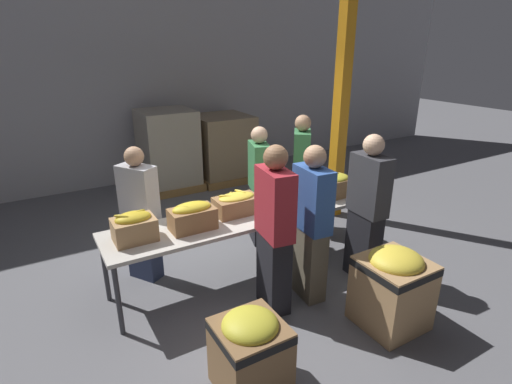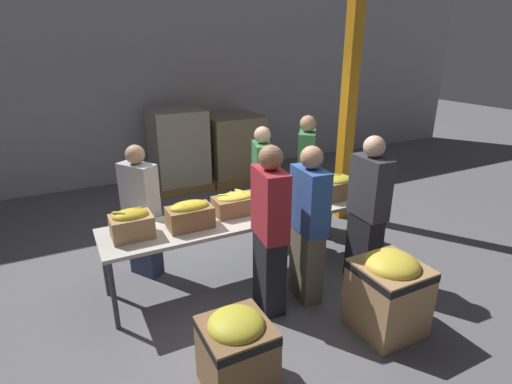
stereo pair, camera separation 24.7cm
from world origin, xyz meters
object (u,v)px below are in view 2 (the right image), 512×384
(sorting_table, at_px, (242,219))
(donation_bin_1, at_px, (388,290))
(banana_box_4, at_px, (336,186))
(volunteer_2, at_px, (262,187))
(volunteer_3, at_px, (270,232))
(donation_bin_0, at_px, (237,350))
(support_pillar, at_px, (350,87))
(volunteer_4, at_px, (306,175))
(banana_box_1, at_px, (190,214))
(banana_box_2, at_px, (236,203))
(volunteer_5, at_px, (367,212))
(volunteer_0, at_px, (141,213))
(volunteer_1, at_px, (308,227))
(banana_box_0, at_px, (131,223))
(pallet_stack_0, at_px, (232,148))
(pallet_stack_1, at_px, (178,150))
(banana_box_3, at_px, (290,195))

(sorting_table, relative_size, donation_bin_1, 3.83)
(banana_box_4, xyz_separation_m, volunteer_2, (-0.66, 0.72, -0.13))
(banana_box_4, height_order, volunteer_3, volunteer_3)
(donation_bin_0, distance_m, support_pillar, 4.04)
(volunteer_4, bearing_deg, banana_box_1, -31.43)
(banana_box_2, bearing_deg, sorting_table, -59.96)
(volunteer_5, bearing_deg, volunteer_0, 62.70)
(volunteer_3, bearing_deg, donation_bin_0, 145.16)
(volunteer_0, height_order, donation_bin_0, volunteer_0)
(volunteer_0, bearing_deg, volunteer_5, 27.13)
(volunteer_1, relative_size, volunteer_5, 0.99)
(banana_box_1, distance_m, donation_bin_1, 2.08)
(banana_box_1, height_order, volunteer_1, volunteer_1)
(banana_box_0, relative_size, donation_bin_0, 0.57)
(sorting_table, xyz_separation_m, volunteer_0, (-1.00, 0.57, 0.05))
(pallet_stack_0, bearing_deg, volunteer_4, -90.18)
(volunteer_1, height_order, volunteer_5, volunteer_5)
(pallet_stack_0, bearing_deg, sorting_table, -112.07)
(donation_bin_1, xyz_separation_m, pallet_stack_1, (-0.56, 4.83, 0.30))
(volunteer_2, bearing_deg, sorting_table, -24.48)
(banana_box_0, bearing_deg, banana_box_1, -5.21)
(banana_box_4, relative_size, volunteer_5, 0.26)
(banana_box_4, bearing_deg, banana_box_2, 174.91)
(banana_box_2, relative_size, pallet_stack_1, 0.34)
(banana_box_1, distance_m, pallet_stack_1, 3.53)
(volunteer_1, relative_size, donation_bin_0, 2.41)
(volunteer_5, relative_size, support_pillar, 0.43)
(volunteer_0, distance_m, donation_bin_1, 2.76)
(banana_box_3, relative_size, pallet_stack_1, 0.33)
(volunteer_5, distance_m, donation_bin_1, 0.95)
(banana_box_2, xyz_separation_m, banana_box_4, (1.31, -0.12, 0.02))
(banana_box_0, relative_size, pallet_stack_0, 0.32)
(donation_bin_0, relative_size, donation_bin_1, 0.87)
(volunteer_2, distance_m, support_pillar, 1.94)
(support_pillar, bearing_deg, banana_box_4, -132.95)
(banana_box_0, bearing_deg, sorting_table, -0.22)
(banana_box_1, xyz_separation_m, volunteer_1, (1.04, -0.64, -0.10))
(banana_box_0, height_order, volunteer_3, volunteer_3)
(banana_box_1, height_order, pallet_stack_0, pallet_stack_0)
(banana_box_3, distance_m, volunteer_0, 1.71)
(banana_box_3, bearing_deg, volunteer_5, -48.69)
(banana_box_3, height_order, donation_bin_0, banana_box_3)
(volunteer_4, relative_size, pallet_stack_1, 1.14)
(banana_box_3, distance_m, pallet_stack_1, 3.42)
(volunteer_2, xyz_separation_m, pallet_stack_0, (0.75, 2.69, -0.17))
(banana_box_0, bearing_deg, banana_box_4, -1.10)
(donation_bin_0, bearing_deg, banana_box_3, 47.01)
(sorting_table, bearing_deg, pallet_stack_0, 67.93)
(volunteer_4, bearing_deg, banana_box_3, -7.51)
(pallet_stack_0, bearing_deg, banana_box_0, -127.33)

